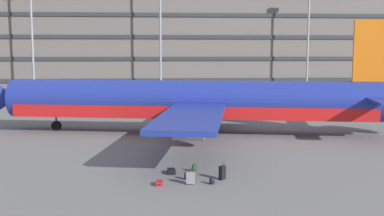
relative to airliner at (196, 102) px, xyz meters
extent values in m
plane|color=slate|center=(-1.38, -0.57, -2.88)|extent=(600.00, 600.00, 0.00)
cube|color=#605B56|center=(-1.38, 52.33, 7.08)|extent=(175.43, 15.08, 19.93)
cube|color=#2D2D33|center=(-1.38, 44.69, -0.89)|extent=(173.67, 0.24, 0.70)
cube|color=#2D2D33|center=(-1.38, 44.69, 3.10)|extent=(173.67, 0.24, 0.70)
cube|color=#2D2D33|center=(-1.38, 44.69, 7.08)|extent=(173.67, 0.24, 0.70)
cube|color=#2D2D33|center=(-1.38, 44.69, 11.07)|extent=(173.67, 0.24, 0.70)
cylinder|color=navy|center=(-0.41, 0.07, 0.17)|extent=(33.68, 9.47, 3.51)
cube|color=red|center=(-0.41, 0.07, -0.79)|extent=(32.34, 9.16, 1.12)
cone|color=navy|center=(-17.89, 3.25, 0.17)|extent=(3.36, 3.79, 3.34)
cube|color=orange|center=(15.52, -2.82, 4.57)|extent=(4.21, 1.11, 5.27)
cube|color=navy|center=(14.53, -6.04, 0.61)|extent=(2.71, 5.51, 0.20)
cube|color=navy|center=(15.73, 0.53, 0.61)|extent=(2.71, 5.51, 0.20)
cube|color=navy|center=(-1.00, -8.77, -0.09)|extent=(6.85, 14.67, 0.36)
cube|color=navy|center=(2.15, 8.56, -0.09)|extent=(6.85, 14.67, 0.36)
cylinder|color=#9E9EA3|center=(-1.04, -6.19, -1.36)|extent=(2.82, 2.35, 1.93)
cylinder|color=#9E9EA3|center=(1.20, 6.16, -1.36)|extent=(2.82, 2.35, 1.93)
cylinder|color=black|center=(-12.97, 2.36, -2.43)|extent=(0.95, 0.51, 0.90)
cylinder|color=slate|center=(-12.97, 2.36, -1.78)|extent=(0.20, 0.20, 1.30)
cylinder|color=black|center=(0.64, -1.63, -2.43)|extent=(0.95, 0.51, 0.90)
cylinder|color=slate|center=(0.64, -1.63, -1.78)|extent=(0.20, 0.20, 1.30)
cylinder|color=black|center=(1.18, 1.30, -2.43)|extent=(0.95, 0.51, 0.90)
cylinder|color=slate|center=(1.18, 1.30, -1.78)|extent=(0.20, 0.20, 1.30)
cylinder|color=gray|center=(-24.56, 39.54, 7.28)|extent=(0.36, 0.36, 20.33)
cylinder|color=gray|center=(-2.91, 39.54, 8.30)|extent=(0.36, 0.36, 22.36)
cylinder|color=gray|center=(23.09, 39.54, 6.26)|extent=(0.36, 0.36, 18.29)
cube|color=black|center=(0.33, -15.41, -2.45)|extent=(0.45, 0.46, 0.77)
cylinder|color=#333338|center=(0.31, -15.54, -1.97)|extent=(0.02, 0.02, 0.19)
cylinder|color=#333338|center=(0.46, -15.38, -1.97)|extent=(0.02, 0.02, 0.19)
cube|color=black|center=(0.38, -15.46, -1.88)|extent=(0.17, 0.18, 0.02)
cylinder|color=black|center=(0.15, -15.46, -2.86)|extent=(0.05, 0.05, 0.05)
cylinder|color=black|center=(0.37, -15.23, -2.86)|extent=(0.05, 0.05, 0.05)
cylinder|color=black|center=(0.29, -15.59, -2.86)|extent=(0.05, 0.05, 0.05)
cylinder|color=black|center=(0.51, -15.36, -2.86)|extent=(0.05, 0.05, 0.05)
cube|color=gray|center=(-1.59, -16.27, -2.49)|extent=(0.49, 0.37, 0.68)
cylinder|color=#333338|center=(-1.73, -16.32, -2.06)|extent=(0.02, 0.02, 0.17)
cylinder|color=#333338|center=(-1.49, -16.38, -2.06)|extent=(0.02, 0.02, 0.17)
cube|color=black|center=(-1.61, -16.35, -1.98)|extent=(0.24, 0.09, 0.02)
cylinder|color=black|center=(-1.73, -16.13, -2.86)|extent=(0.03, 0.05, 0.05)
cylinder|color=black|center=(-1.39, -16.22, -2.86)|extent=(0.03, 0.05, 0.05)
cylinder|color=black|center=(-1.79, -16.33, -2.86)|extent=(0.03, 0.05, 0.05)
cylinder|color=black|center=(-1.45, -16.42, -2.86)|extent=(0.03, 0.05, 0.05)
cube|color=black|center=(-2.61, -13.85, -2.74)|extent=(0.51, 0.78, 0.28)
cube|color=black|center=(-2.58, -14.25, -2.74)|extent=(0.23, 0.05, 0.02)
cube|color=#B21E23|center=(-3.34, -16.28, -2.76)|extent=(0.40, 0.62, 0.25)
cube|color=black|center=(-3.36, -16.60, -2.76)|extent=(0.18, 0.04, 0.02)
ellipsoid|color=black|center=(-0.38, -16.31, -2.68)|extent=(0.35, 0.41, 0.41)
ellipsoid|color=black|center=(-0.28, -16.35, -2.74)|extent=(0.19, 0.27, 0.18)
torus|color=black|center=(-0.41, -16.30, -2.47)|extent=(0.04, 0.08, 0.08)
cube|color=black|center=(-0.45, -16.18, -2.68)|extent=(0.04, 0.04, 0.35)
cube|color=black|center=(-0.52, -16.36, -2.68)|extent=(0.04, 0.04, 0.35)
ellipsoid|color=maroon|center=(-1.76, -15.23, -2.66)|extent=(0.30, 0.40, 0.45)
ellipsoid|color=maroon|center=(-1.68, -15.26, -2.72)|extent=(0.16, 0.27, 0.20)
torus|color=black|center=(-1.79, -15.22, -2.42)|extent=(0.04, 0.08, 0.08)
cube|color=black|center=(-1.81, -15.11, -2.66)|extent=(0.03, 0.04, 0.39)
cube|color=black|center=(-1.88, -15.30, -2.66)|extent=(0.03, 0.04, 0.39)
ellipsoid|color=#264C26|center=(-1.19, -13.50, -2.63)|extent=(0.30, 0.35, 0.50)
ellipsoid|color=#264C26|center=(-1.29, -13.52, -2.71)|extent=(0.15, 0.23, 0.22)
torus|color=black|center=(-1.15, -13.49, -2.37)|extent=(0.03, 0.08, 0.08)
cube|color=black|center=(-1.06, -13.56, -2.63)|extent=(0.03, 0.04, 0.42)
cube|color=black|center=(-1.10, -13.39, -2.63)|extent=(0.03, 0.04, 0.42)
camera|label=1|loc=(-3.36, -41.74, 4.64)|focal=43.59mm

